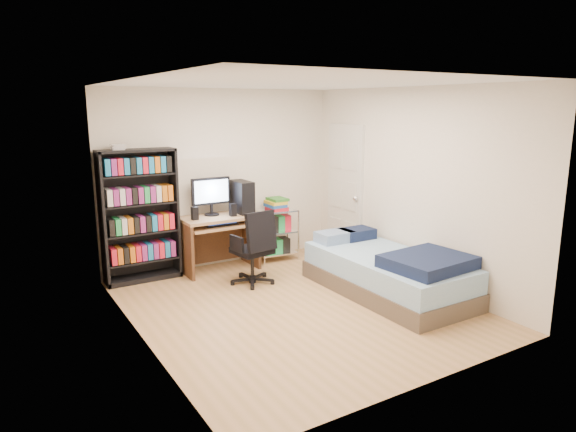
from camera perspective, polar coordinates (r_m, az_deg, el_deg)
room at (r=5.66m, az=0.92°, el=1.84°), size 3.58×4.08×2.58m
media_shelf at (r=6.91m, az=-16.16°, el=0.19°), size 0.97×0.32×1.80m
computer_desk at (r=7.24m, az=-7.16°, el=-0.41°), size 1.03×0.60×1.30m
office_chair at (r=6.65m, az=-3.78°, el=-4.94°), size 0.65×0.65×0.97m
wire_cart at (r=7.61m, az=-1.32°, el=-0.39°), size 0.62×0.48×0.94m
bed at (r=6.43m, az=11.12°, el=-6.12°), size 1.08×2.16×0.62m
door at (r=7.77m, az=6.35°, el=2.73°), size 0.12×0.80×2.00m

